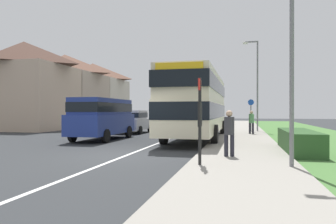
% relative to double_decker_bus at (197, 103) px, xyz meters
% --- Properties ---
extents(ground_plane, '(120.00, 120.00, 0.00)m').
position_rel_double_decker_bus_xyz_m(ground_plane, '(-1.65, -7.24, -2.14)').
color(ground_plane, '#2D3033').
extents(lane_marking_centre, '(0.14, 60.00, 0.01)m').
position_rel_double_decker_bus_xyz_m(lane_marking_centre, '(-1.65, 0.76, -2.14)').
color(lane_marking_centre, silver).
rests_on(lane_marking_centre, ground_plane).
extents(pavement_near_side, '(3.20, 68.00, 0.12)m').
position_rel_double_decker_bus_xyz_m(pavement_near_side, '(2.55, -1.24, -2.08)').
color(pavement_near_side, gray).
rests_on(pavement_near_side, ground_plane).
extents(grass_verge_seaward, '(6.00, 68.00, 0.08)m').
position_rel_double_decker_bus_xyz_m(grass_verge_seaward, '(6.85, -1.24, -2.10)').
color(grass_verge_seaward, '#477538').
rests_on(grass_verge_seaward, ground_plane).
extents(roadside_hedge, '(1.10, 4.27, 0.90)m').
position_rel_double_decker_bus_xyz_m(roadside_hedge, '(4.65, -5.25, -1.69)').
color(roadside_hedge, '#2D5128').
rests_on(roadside_hedge, ground_plane).
extents(double_decker_bus, '(2.80, 11.16, 3.70)m').
position_rel_double_decker_bus_xyz_m(double_decker_bus, '(0.00, 0.00, 0.00)').
color(double_decker_bus, beige).
rests_on(double_decker_bus, ground_plane).
extents(parked_van_blue, '(2.11, 5.35, 2.34)m').
position_rel_double_decker_bus_xyz_m(parked_van_blue, '(-5.25, -1.48, -0.76)').
color(parked_van_blue, navy).
rests_on(parked_van_blue, ground_plane).
extents(parked_car_silver, '(1.91, 3.95, 1.68)m').
position_rel_double_decker_bus_xyz_m(parked_car_silver, '(-5.34, 4.07, -1.22)').
color(parked_car_silver, '#B7B7BC').
rests_on(parked_car_silver, ground_plane).
extents(pedestrian_at_stop, '(0.34, 0.34, 1.67)m').
position_rel_double_decker_bus_xyz_m(pedestrian_at_stop, '(2.10, -7.39, -1.17)').
color(pedestrian_at_stop, '#23232D').
rests_on(pedestrian_at_stop, ground_plane).
extents(pedestrian_walking_away, '(0.34, 0.34, 1.67)m').
position_rel_double_decker_bus_xyz_m(pedestrian_walking_away, '(3.14, 3.66, -1.17)').
color(pedestrian_walking_away, '#23232D').
rests_on(pedestrian_walking_away, ground_plane).
extents(bus_stop_sign, '(0.09, 0.52, 2.60)m').
position_rel_double_decker_bus_xyz_m(bus_stop_sign, '(1.35, -9.22, -0.60)').
color(bus_stop_sign, black).
rests_on(bus_stop_sign, ground_plane).
extents(cycle_route_sign, '(0.44, 0.08, 2.52)m').
position_rel_double_decker_bus_xyz_m(cycle_route_sign, '(3.17, 6.16, -0.72)').
color(cycle_route_sign, slate).
rests_on(cycle_route_sign, ground_plane).
extents(street_lamp_near, '(1.14, 0.20, 7.00)m').
position_rel_double_decker_bus_xyz_m(street_lamp_near, '(3.75, -8.95, 1.90)').
color(street_lamp_near, slate).
rests_on(street_lamp_near, ground_plane).
extents(street_lamp_mid, '(1.14, 0.20, 6.97)m').
position_rel_double_decker_bus_xyz_m(street_lamp_mid, '(3.55, 6.61, 1.88)').
color(street_lamp_mid, slate).
rests_on(street_lamp_mid, ground_plane).
extents(house_terrace_far_side, '(7.72, 19.65, 7.81)m').
position_rel_double_decker_bus_xyz_m(house_terrace_far_side, '(-16.31, 12.61, 1.76)').
color(house_terrace_far_side, '#C1A88E').
rests_on(house_terrace_far_side, ground_plane).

